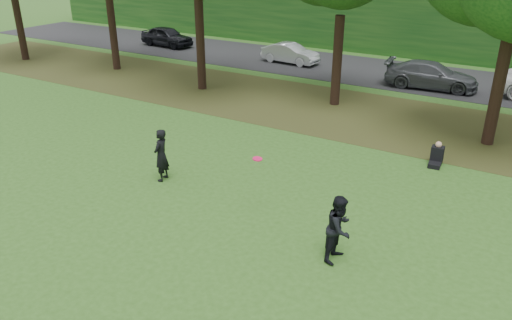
{
  "coord_description": "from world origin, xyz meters",
  "views": [
    {
      "loc": [
        5.58,
        -7.55,
        7.24
      ],
      "look_at": [
        -1.31,
        3.86,
        1.3
      ],
      "focal_mm": 35.0,
      "sensor_mm": 36.0,
      "label": 1
    }
  ],
  "objects_px": {
    "player_left": "(161,155)",
    "player_right": "(340,228)",
    "frisbee": "(257,159)",
    "seated_person": "(437,156)"
  },
  "relations": [
    {
      "from": "player_left",
      "to": "player_right",
      "type": "distance_m",
      "value": 6.69
    },
    {
      "from": "frisbee",
      "to": "player_right",
      "type": "bearing_deg",
      "value": -16.39
    },
    {
      "from": "frisbee",
      "to": "seated_person",
      "type": "xyz_separation_m",
      "value": [
        3.57,
        6.17,
        -1.42
      ]
    },
    {
      "from": "player_right",
      "to": "seated_person",
      "type": "distance_m",
      "value": 7.06
    },
    {
      "from": "seated_person",
      "to": "player_right",
      "type": "bearing_deg",
      "value": -100.46
    },
    {
      "from": "player_left",
      "to": "seated_person",
      "type": "distance_m",
      "value": 9.42
    },
    {
      "from": "player_left",
      "to": "player_right",
      "type": "height_order",
      "value": "player_left"
    },
    {
      "from": "player_right",
      "to": "seated_person",
      "type": "relative_size",
      "value": 2.07
    },
    {
      "from": "player_left",
      "to": "player_right",
      "type": "relative_size",
      "value": 1.02
    },
    {
      "from": "frisbee",
      "to": "seated_person",
      "type": "bearing_deg",
      "value": 59.99
    }
  ]
}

